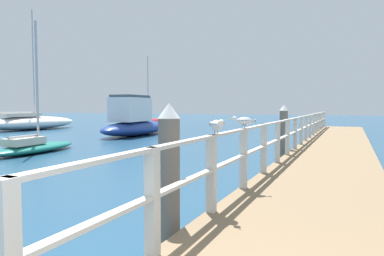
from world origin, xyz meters
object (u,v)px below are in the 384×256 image
Objects in this scene: boat_3 at (135,122)px; boat_2 at (146,121)px; boat_4 at (33,146)px; dock_piling_near at (169,178)px; dock_piling_far at (283,133)px; boat_0 at (30,122)px; seagull_background at (244,121)px; seagull_foreground at (217,125)px.

boat_2 is at bearing -65.52° from boat_3.
boat_2 is at bearing 103.39° from boat_4.
boat_2 is (-17.66, 28.36, -0.61)m from dock_piling_near.
boat_4 is (-9.81, -1.92, -0.71)m from dock_piling_far.
boat_0 is 1.80× the size of boat_4.
boat_4 is at bearing -168.90° from dock_piling_far.
seagull_background is (0.37, -6.36, 0.67)m from dock_piling_far.
seagull_foreground is 0.81× the size of seagull_background.
seagull_foreground is 18.86m from boat_3.
dock_piling_far is at bearing -129.76° from seagull_foreground.
dock_piling_far reaches higher than seagull_background.
dock_piling_near is 19.21m from boat_3.
dock_piling_far is (0.00, 8.56, 0.00)m from dock_piling_near.
boat_4 reaches higher than dock_piling_near.
seagull_foreground is 27.64m from boat_0.
dock_piling_far is at bearing -15.76° from boat_0.
boat_2 is 23.11m from boat_4.
boat_0 reaches higher than seagull_foreground.
boat_3 reaches higher than seagull_background.
boat_2 reaches higher than boat_3.
boat_3 is (-10.87, 15.84, -0.12)m from dock_piling_near.
dock_piling_near is 33.42m from boat_2.
boat_3 is at bearing 124.46° from dock_piling_near.
boat_3 is (6.79, -12.52, 0.49)m from boat_2.
dock_piling_far is 13.09m from boat_3.
boat_2 is at bearing 121.91° from dock_piling_near.
seagull_background is 31.80m from boat_2.
dock_piling_near is 2.33m from seagull_background.
dock_piling_near is at bearing 19.67° from seagull_foreground.
boat_3 is 1.44× the size of boat_4.
boat_4 is at bearing -54.67° from boat_2.
boat_2 is (-17.66, 19.81, -0.61)m from dock_piling_far.
boat_2 is at bearing -99.43° from seagull_foreground.
boat_4 is at bearing -35.40° from boat_0.
seagull_foreground is (0.39, 0.73, 0.67)m from dock_piling_near.
seagull_background is (0.37, 2.20, 0.67)m from dock_piling_near.
boat_2 reaches higher than seagull_background.
boat_0 is 15.97m from boat_4.
boat_4 reaches higher than seagull_foreground.
boat_0 is 12.00m from boat_2.
seagull_foreground is 0.05× the size of boat_2.
boat_0 is 1.25× the size of boat_3.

